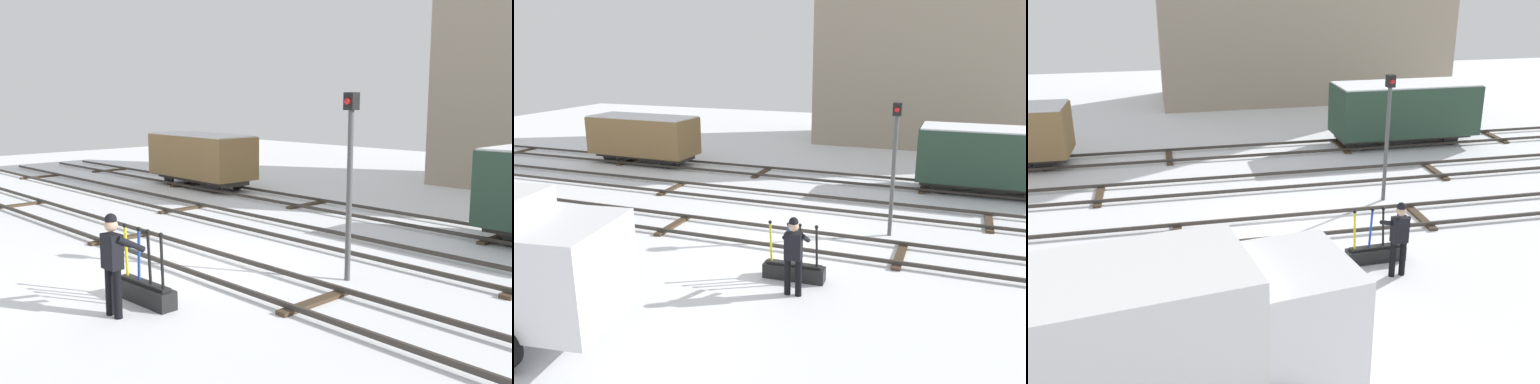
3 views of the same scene
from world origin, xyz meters
TOP-DOWN VIEW (x-y plane):
  - ground_plane at (0.00, 0.00)m, footprint 60.00×60.00m
  - track_main_line at (0.00, 0.00)m, footprint 44.00×1.94m
  - track_siding_near at (0.00, 3.80)m, footprint 44.00×1.94m
  - track_siding_far at (0.00, 7.58)m, footprint 44.00×1.94m
  - switch_lever_frame at (1.25, -2.32)m, footprint 1.54×0.43m
  - rail_worker at (1.49, -3.09)m, footprint 0.56×0.69m
  - signal_post at (3.01, 1.60)m, footprint 0.24×0.32m
  - freight_car_mid_siding at (-9.66, 7.58)m, footprint 5.22×2.23m

SIDE VIEW (x-z plane):
  - ground_plane at x=0.00m, z-range 0.00..0.00m
  - track_main_line at x=0.00m, z-range 0.02..0.20m
  - track_siding_far at x=0.00m, z-range 0.02..0.20m
  - track_siding_near at x=0.00m, z-range 0.02..0.20m
  - switch_lever_frame at x=1.25m, z-range -0.48..0.98m
  - rail_worker at x=1.49m, z-range 0.14..2.01m
  - freight_car_mid_siding at x=-9.66m, z-range 0.18..2.50m
  - signal_post at x=3.01m, z-range 0.44..4.41m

